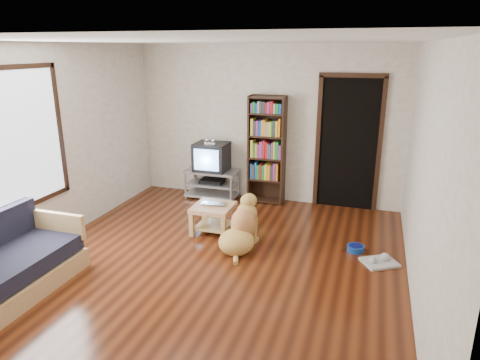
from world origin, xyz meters
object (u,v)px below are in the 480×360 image
(grey_rag, at_px, (379,262))
(coffee_table, at_px, (213,213))
(crt_tv, at_px, (212,156))
(laptop, at_px, (212,205))
(tv_stand, at_px, (212,183))
(dog_bowl, at_px, (356,248))
(bookshelf, at_px, (267,144))
(dog, at_px, (241,229))

(grey_rag, bearing_deg, coffee_table, 173.13)
(grey_rag, distance_m, crt_tv, 3.37)
(laptop, height_order, grey_rag, laptop)
(grey_rag, relative_size, crt_tv, 0.69)
(grey_rag, xyz_separation_m, tv_stand, (-2.83, 1.65, 0.25))
(dog_bowl, height_order, bookshelf, bookshelf)
(grey_rag, height_order, dog, dog)
(crt_tv, bearing_deg, laptop, -68.79)
(tv_stand, height_order, bookshelf, bookshelf)
(laptop, relative_size, crt_tv, 0.61)
(dog_bowl, distance_m, dog, 1.50)
(crt_tv, relative_size, dog, 0.65)
(crt_tv, height_order, coffee_table, crt_tv)
(bookshelf, distance_m, dog, 2.00)
(crt_tv, bearing_deg, bookshelf, 4.32)
(tv_stand, xyz_separation_m, bookshelf, (0.95, 0.09, 0.73))
(dog_bowl, xyz_separation_m, grey_rag, (0.30, -0.25, -0.03))
(crt_tv, bearing_deg, dog_bowl, -29.31)
(coffee_table, bearing_deg, tv_stand, 111.94)
(dog, bearing_deg, dog_bowl, 13.99)
(dog_bowl, height_order, dog, dog)
(dog_bowl, relative_size, bookshelf, 0.12)
(tv_stand, distance_m, coffee_table, 1.48)
(laptop, xyz_separation_m, crt_tv, (-0.55, 1.43, 0.33))
(grey_rag, bearing_deg, bookshelf, 137.21)
(dog_bowl, distance_m, coffee_table, 1.99)
(crt_tv, relative_size, bookshelf, 0.32)
(bookshelf, xyz_separation_m, coffee_table, (-0.40, -1.47, -0.72))
(dog, bearing_deg, tv_stand, 121.86)
(grey_rag, height_order, tv_stand, tv_stand)
(laptop, bearing_deg, coffee_table, 81.19)
(laptop, relative_size, grey_rag, 0.89)
(grey_rag, height_order, coffee_table, coffee_table)
(crt_tv, bearing_deg, coffee_table, -68.37)
(crt_tv, distance_m, dog, 2.14)
(tv_stand, bearing_deg, laptop, -68.48)
(coffee_table, bearing_deg, dog_bowl, -0.72)
(tv_stand, xyz_separation_m, coffee_table, (0.55, -1.38, 0.01))
(bookshelf, height_order, dog, bookshelf)
(tv_stand, relative_size, dog, 1.00)
(tv_stand, xyz_separation_m, crt_tv, (0.00, 0.02, 0.47))
(dog, bearing_deg, laptop, 146.74)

